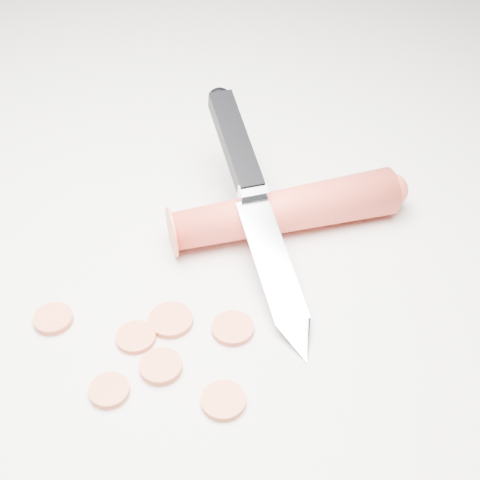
% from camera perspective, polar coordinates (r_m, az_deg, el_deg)
% --- Properties ---
extents(ground, '(2.40, 2.40, 0.00)m').
position_cam_1_polar(ground, '(0.57, -4.01, -4.65)').
color(ground, silver).
rests_on(ground, ground).
extents(carrot, '(0.18, 0.18, 0.04)m').
position_cam_1_polar(carrot, '(0.61, 3.86, 2.52)').
color(carrot, red).
rests_on(carrot, ground).
extents(carrot_slice_0, '(0.03, 0.03, 0.01)m').
position_cam_1_polar(carrot_slice_0, '(0.57, -15.64, -6.51)').
color(carrot_slice_0, '#EA6339').
rests_on(carrot_slice_0, ground).
extents(carrot_slice_1, '(0.03, 0.03, 0.01)m').
position_cam_1_polar(carrot_slice_1, '(0.51, -11.10, -12.50)').
color(carrot_slice_1, '#EA6339').
rests_on(carrot_slice_1, ground).
extents(carrot_slice_2, '(0.03, 0.03, 0.01)m').
position_cam_1_polar(carrot_slice_2, '(0.54, -0.63, -7.54)').
color(carrot_slice_2, '#EA6339').
rests_on(carrot_slice_2, ground).
extents(carrot_slice_3, '(0.03, 0.03, 0.01)m').
position_cam_1_polar(carrot_slice_3, '(0.52, -6.77, -10.68)').
color(carrot_slice_3, '#EA6339').
rests_on(carrot_slice_3, ground).
extents(carrot_slice_4, '(0.03, 0.03, 0.01)m').
position_cam_1_polar(carrot_slice_4, '(0.50, -1.43, -13.55)').
color(carrot_slice_4, '#EA6339').
rests_on(carrot_slice_4, ground).
extents(carrot_slice_5, '(0.04, 0.04, 0.01)m').
position_cam_1_polar(carrot_slice_5, '(0.55, -5.94, -6.81)').
color(carrot_slice_5, '#EA6339').
rests_on(carrot_slice_5, ground).
extents(carrot_slice_6, '(0.03, 0.03, 0.01)m').
position_cam_1_polar(carrot_slice_6, '(0.54, -8.88, -8.21)').
color(carrot_slice_6, '#EA6339').
rests_on(carrot_slice_6, ground).
extents(kitchen_knife, '(0.22, 0.22, 0.09)m').
position_cam_1_polar(kitchen_knife, '(0.58, 1.58, 2.94)').
color(kitchen_knife, silver).
rests_on(kitchen_knife, ground).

